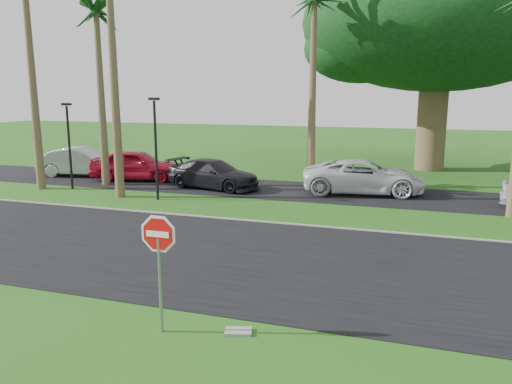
{
  "coord_description": "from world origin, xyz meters",
  "views": [
    {
      "loc": [
        5.34,
        -11.49,
        4.87
      ],
      "look_at": [
        0.56,
        3.06,
        1.8
      ],
      "focal_mm": 35.0,
      "sensor_mm": 36.0,
      "label": 1
    }
  ],
  "objects_px": {
    "car_silver": "(83,162)",
    "car_red": "(136,165)",
    "car_minivan": "(364,177)",
    "car_dark": "(214,174)",
    "stop_sign_near": "(159,250)"
  },
  "relations": [
    {
      "from": "car_red",
      "to": "car_dark",
      "type": "xyz_separation_m",
      "value": [
        5.02,
        -0.83,
        -0.13
      ]
    },
    {
      "from": "car_silver",
      "to": "car_minivan",
      "type": "bearing_deg",
      "value": -101.54
    },
    {
      "from": "stop_sign_near",
      "to": "car_red",
      "type": "relative_size",
      "value": 0.52
    },
    {
      "from": "car_red",
      "to": "car_minivan",
      "type": "bearing_deg",
      "value": -102.17
    },
    {
      "from": "stop_sign_near",
      "to": "car_silver",
      "type": "distance_m",
      "value": 21.18
    },
    {
      "from": "car_silver",
      "to": "car_dark",
      "type": "relative_size",
      "value": 1.01
    },
    {
      "from": "stop_sign_near",
      "to": "car_minivan",
      "type": "distance_m",
      "value": 16.11
    },
    {
      "from": "car_minivan",
      "to": "car_dark",
      "type": "bearing_deg",
      "value": 89.26
    },
    {
      "from": "car_silver",
      "to": "car_dark",
      "type": "distance_m",
      "value": 8.85
    },
    {
      "from": "car_silver",
      "to": "car_red",
      "type": "relative_size",
      "value": 1.01
    },
    {
      "from": "car_silver",
      "to": "car_minivan",
      "type": "xyz_separation_m",
      "value": [
        16.27,
        -0.04,
        -0.02
      ]
    },
    {
      "from": "car_dark",
      "to": "car_minivan",
      "type": "bearing_deg",
      "value": -70.05
    },
    {
      "from": "stop_sign_near",
      "to": "car_dark",
      "type": "distance_m",
      "value": 15.75
    },
    {
      "from": "car_silver",
      "to": "stop_sign_near",
      "type": "bearing_deg",
      "value": -150.31
    },
    {
      "from": "car_dark",
      "to": "car_minivan",
      "type": "distance_m",
      "value": 7.56
    }
  ]
}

